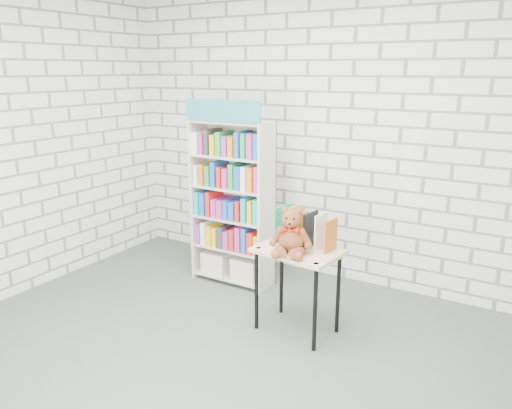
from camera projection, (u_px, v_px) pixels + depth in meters
The scene contains 6 objects.
ground at pixel (208, 368), 3.53m from camera, with size 4.50×4.50×0.00m, color #455044.
room_shell at pixel (201, 112), 3.06m from camera, with size 4.52×4.02×2.81m.
bookshelf at pixel (233, 202), 4.77m from camera, with size 0.79×0.31×1.78m.
display_table at pixel (298, 261), 3.88m from camera, with size 0.69×0.52×0.69m.
table_books at pixel (306, 230), 3.90m from camera, with size 0.47×0.25×0.27m.
teddy_bear at pixel (291, 235), 3.75m from camera, with size 0.32×0.32×0.35m.
Camera 1 is at (1.89, -2.48, 2.04)m, focal length 35.00 mm.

